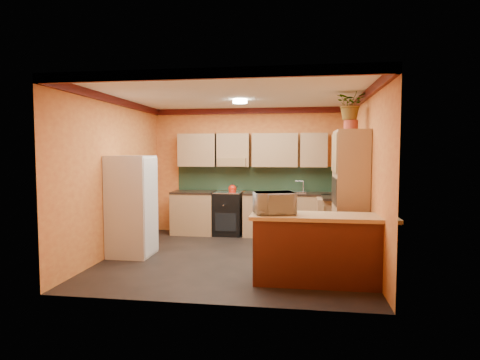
% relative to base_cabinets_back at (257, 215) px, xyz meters
% --- Properties ---
extents(room_shell, '(4.24, 4.24, 2.72)m').
position_rel_base_cabinets_back_xyz_m(room_shell, '(-0.17, -1.52, 1.65)').
color(room_shell, black).
rests_on(room_shell, ground).
extents(base_cabinets_back, '(3.65, 0.60, 0.88)m').
position_rel_base_cabinets_back_xyz_m(base_cabinets_back, '(0.00, 0.00, 0.00)').
color(base_cabinets_back, tan).
rests_on(base_cabinets_back, ground).
extents(countertop_back, '(3.65, 0.62, 0.04)m').
position_rel_base_cabinets_back_xyz_m(countertop_back, '(0.00, -0.00, 0.46)').
color(countertop_back, black).
rests_on(countertop_back, base_cabinets_back).
extents(stove, '(0.58, 0.58, 0.91)m').
position_rel_base_cabinets_back_xyz_m(stove, '(-0.62, -0.00, 0.02)').
color(stove, black).
rests_on(stove, ground).
extents(kettle, '(0.20, 0.20, 0.18)m').
position_rel_base_cabinets_back_xyz_m(kettle, '(-0.53, -0.05, 0.56)').
color(kettle, '#B01C0B').
rests_on(kettle, stove).
extents(sink, '(0.48, 0.40, 0.03)m').
position_rel_base_cabinets_back_xyz_m(sink, '(0.77, 0.00, 0.50)').
color(sink, silver).
rests_on(sink, countertop_back).
extents(base_cabinets_right, '(0.60, 0.80, 0.88)m').
position_rel_base_cabinets_back_xyz_m(base_cabinets_right, '(1.61, -0.58, 0.00)').
color(base_cabinets_right, tan).
rests_on(base_cabinets_right, ground).
extents(countertop_right, '(0.62, 0.80, 0.04)m').
position_rel_base_cabinets_back_xyz_m(countertop_right, '(1.61, -0.58, 0.46)').
color(countertop_right, black).
rests_on(countertop_right, base_cabinets_right).
extents(fridge, '(0.68, 0.66, 1.70)m').
position_rel_base_cabinets_back_xyz_m(fridge, '(-1.94, -1.94, 0.41)').
color(fridge, silver).
rests_on(fridge, ground).
extents(pantry, '(0.48, 0.90, 2.10)m').
position_rel_base_cabinets_back_xyz_m(pantry, '(1.66, -1.87, 0.61)').
color(pantry, tan).
rests_on(pantry, ground).
extents(fern_pot, '(0.22, 0.22, 0.16)m').
position_rel_base_cabinets_back_xyz_m(fern_pot, '(1.66, -1.82, 1.74)').
color(fern_pot, '#9C3925').
rests_on(fern_pot, pantry).
extents(fern, '(0.48, 0.43, 0.51)m').
position_rel_base_cabinets_back_xyz_m(fern, '(1.66, -1.82, 2.07)').
color(fern, tan).
rests_on(fern, fern_pot).
extents(breakfast_bar, '(1.80, 0.55, 0.88)m').
position_rel_base_cabinets_back_xyz_m(breakfast_bar, '(1.17, -2.95, 0.00)').
color(breakfast_bar, '#522113').
rests_on(breakfast_bar, ground).
extents(bar_top, '(1.90, 0.65, 0.05)m').
position_rel_base_cabinets_back_xyz_m(bar_top, '(1.17, -2.95, 0.47)').
color(bar_top, tan).
rests_on(bar_top, breakfast_bar).
extents(microwave, '(0.61, 0.50, 0.29)m').
position_rel_base_cabinets_back_xyz_m(microwave, '(0.53, -2.95, 0.64)').
color(microwave, silver).
rests_on(microwave, bar_top).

